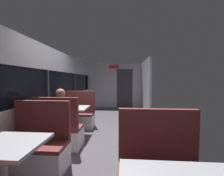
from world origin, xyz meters
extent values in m
cube|color=#423F44|center=(0.00, 0.00, -0.01)|extent=(3.30, 9.20, 0.02)
cube|color=#B2B2B7|center=(-1.45, 0.00, 0.47)|extent=(0.08, 8.40, 0.95)
cube|color=#B2B2B7|center=(-1.45, 0.00, 2.00)|extent=(0.08, 8.40, 0.60)
cube|color=black|center=(-1.46, 0.00, 1.32)|extent=(0.03, 8.40, 0.75)
cube|color=#2D2D30|center=(-1.43, 0.00, 1.32)|extent=(0.06, 0.08, 0.75)
cube|color=#2D2D30|center=(-1.43, 2.10, 1.32)|extent=(0.06, 0.08, 0.75)
cube|color=#2D2D30|center=(-1.43, 4.20, 1.32)|extent=(0.06, 0.08, 0.75)
cube|color=#B2B2B7|center=(0.00, 4.20, 1.15)|extent=(2.90, 0.08, 2.30)
cube|color=#333338|center=(0.55, 4.15, 1.00)|extent=(0.80, 0.04, 2.00)
cube|color=red|center=(0.00, 4.14, 2.12)|extent=(0.50, 0.03, 0.16)
cube|color=#B2B2B7|center=(1.45, 3.00, 1.15)|extent=(0.08, 2.40, 2.30)
cylinder|color=#9E9EA3|center=(-0.89, -2.09, 0.35)|extent=(0.10, 0.10, 0.70)
cube|color=#99999E|center=(-0.89, -2.09, 0.72)|extent=(0.90, 0.70, 0.04)
cube|color=silver|center=(-0.89, -1.43, 0.20)|extent=(0.95, 0.50, 0.39)
cube|color=brown|center=(-0.89, -1.43, 0.42)|extent=(0.95, 0.50, 0.06)
cube|color=brown|center=(-0.89, -1.22, 0.78)|extent=(0.95, 0.08, 0.65)
cylinder|color=#9E9EA3|center=(-0.89, 0.12, 0.35)|extent=(0.10, 0.10, 0.70)
cube|color=#99999E|center=(-0.89, 0.12, 0.72)|extent=(0.90, 0.70, 0.04)
cube|color=silver|center=(-0.89, -0.54, 0.20)|extent=(0.95, 0.50, 0.39)
cube|color=brown|center=(-0.89, -0.54, 0.42)|extent=(0.95, 0.50, 0.06)
cube|color=brown|center=(-0.89, -0.75, 0.78)|extent=(0.95, 0.08, 0.65)
cube|color=silver|center=(-0.89, 0.78, 0.20)|extent=(0.95, 0.50, 0.39)
cube|color=brown|center=(-0.89, 0.78, 0.42)|extent=(0.95, 0.50, 0.06)
cube|color=brown|center=(-0.89, 0.99, 0.78)|extent=(0.95, 0.08, 0.65)
cube|color=brown|center=(0.89, -2.03, 0.42)|extent=(0.95, 0.50, 0.06)
cube|color=brown|center=(0.89, -1.82, 0.78)|extent=(0.95, 0.08, 0.65)
cube|color=#26262D|center=(-0.89, -0.54, 0.23)|extent=(0.30, 0.36, 0.45)
cube|color=#59724C|center=(-0.89, -0.49, 0.75)|extent=(0.34, 0.22, 0.60)
sphere|color=#8C664C|center=(-0.89, -0.47, 1.16)|extent=(0.20, 0.20, 0.20)
cylinder|color=#59724C|center=(-1.09, -0.31, 0.77)|extent=(0.07, 0.28, 0.07)
cylinder|color=#59724C|center=(-0.69, -0.31, 0.77)|extent=(0.07, 0.28, 0.07)
camera|label=1|loc=(0.47, -3.66, 1.45)|focal=24.13mm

